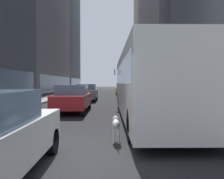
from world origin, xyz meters
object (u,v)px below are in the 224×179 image
car_grey_wagon (87,92)px  car_yellow_taxi (122,89)px  dalmatian_dog (116,124)px  car_red_coupe (73,98)px  transit_bus (148,82)px

car_grey_wagon → car_yellow_taxi: (4.00, 10.86, 0.00)m
car_grey_wagon → dalmatian_dog: car_grey_wagon is taller
car_red_coupe → transit_bus: bearing=-34.7°
car_red_coupe → car_yellow_taxi: (4.00, 19.10, 0.00)m
dalmatian_dog → car_grey_wagon: bearing=99.0°
car_grey_wagon → dalmatian_dog: 15.21m
transit_bus → car_red_coupe: (-4.00, 2.77, -0.95)m
car_grey_wagon → car_red_coupe: size_ratio=0.90×
car_red_coupe → dalmatian_dog: size_ratio=4.65×
car_red_coupe → dalmatian_dog: (2.39, -6.77, -0.31)m
car_grey_wagon → car_red_coupe: 8.24m
transit_bus → car_yellow_taxi: size_ratio=2.42×
car_red_coupe → car_grey_wagon: bearing=90.0°
car_red_coupe → car_yellow_taxi: 19.52m
transit_bus → car_red_coupe: 4.96m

